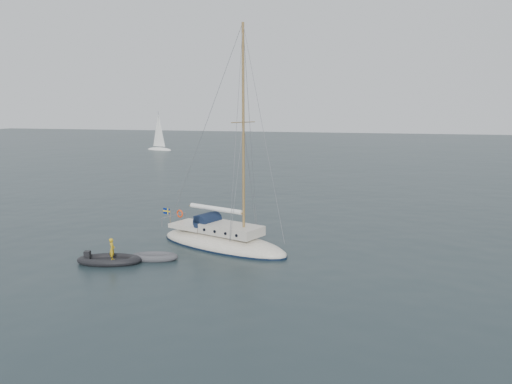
# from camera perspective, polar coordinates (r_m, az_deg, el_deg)

# --- Properties ---
(ground) EXTENTS (300.00, 300.00, 0.00)m
(ground) POSITION_cam_1_polar(r_m,az_deg,el_deg) (28.50, 0.84, -7.95)
(ground) COLOR black
(ground) RESTS_ON ground
(sailboat) EXTENTS (9.81, 2.94, 13.98)m
(sailboat) POSITION_cam_1_polar(r_m,az_deg,el_deg) (31.17, -3.86, -4.41)
(sailboat) COLOR white
(sailboat) RESTS_ON ground
(dinghy) EXTENTS (2.71, 1.22, 0.39)m
(dinghy) POSITION_cam_1_polar(r_m,az_deg,el_deg) (29.35, -11.54, -7.28)
(dinghy) COLOR #4F4F55
(dinghy) RESTS_ON ground
(rib) EXTENTS (3.61, 1.64, 1.45)m
(rib) POSITION_cam_1_polar(r_m,az_deg,el_deg) (29.32, -16.44, -7.38)
(rib) COLOR black
(rib) RESTS_ON ground
(distant_yacht_c) EXTENTS (6.29, 3.35, 8.33)m
(distant_yacht_c) POSITION_cam_1_polar(r_m,az_deg,el_deg) (104.38, -11.06, 6.67)
(distant_yacht_c) COLOR white
(distant_yacht_c) RESTS_ON ground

